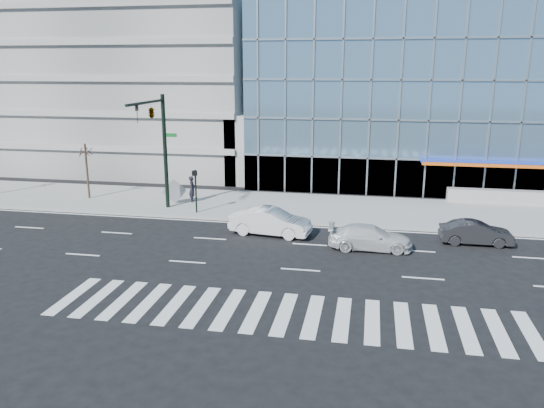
{
  "coord_description": "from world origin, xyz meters",
  "views": [
    {
      "loc": [
        3.24,
        -28.92,
        9.93
      ],
      "look_at": [
        -2.79,
        3.0,
        1.53
      ],
      "focal_mm": 35.0,
      "sensor_mm": 36.0,
      "label": 1
    }
  ],
  "objects_px": {
    "white_suv": "(370,237)",
    "pedestrian": "(192,189)",
    "street_tree_near": "(85,151)",
    "tilted_panel": "(174,191)",
    "white_sedan": "(270,222)",
    "ped_signal_post": "(195,185)",
    "traffic_signal": "(156,125)",
    "dark_sedan": "(476,233)"
  },
  "relations": [
    {
      "from": "dark_sedan",
      "to": "pedestrian",
      "type": "xyz_separation_m",
      "value": [
        -19.15,
        5.92,
        0.45
      ]
    },
    {
      "from": "white_suv",
      "to": "street_tree_near",
      "type": "bearing_deg",
      "value": 68.58
    },
    {
      "from": "ped_signal_post",
      "to": "pedestrian",
      "type": "height_order",
      "value": "ped_signal_post"
    },
    {
      "from": "white_sedan",
      "to": "tilted_panel",
      "type": "distance_m",
      "value": 10.03
    },
    {
      "from": "street_tree_near",
      "to": "white_suv",
      "type": "relative_size",
      "value": 0.91
    },
    {
      "from": "white_sedan",
      "to": "tilted_panel",
      "type": "bearing_deg",
      "value": 63.38
    },
    {
      "from": "white_suv",
      "to": "pedestrian",
      "type": "distance_m",
      "value": 15.37
    },
    {
      "from": "pedestrian",
      "to": "tilted_panel",
      "type": "height_order",
      "value": "pedestrian"
    },
    {
      "from": "street_tree_near",
      "to": "white_sedan",
      "type": "xyz_separation_m",
      "value": [
        15.4,
        -6.04,
        -2.96
      ]
    },
    {
      "from": "street_tree_near",
      "to": "tilted_panel",
      "type": "height_order",
      "value": "street_tree_near"
    },
    {
      "from": "ped_signal_post",
      "to": "dark_sedan",
      "type": "xyz_separation_m",
      "value": [
        17.9,
        -3.04,
        -1.47
      ]
    },
    {
      "from": "pedestrian",
      "to": "white_sedan",
      "type": "bearing_deg",
      "value": -138.2
    },
    {
      "from": "white_suv",
      "to": "pedestrian",
      "type": "height_order",
      "value": "pedestrian"
    },
    {
      "from": "ped_signal_post",
      "to": "white_sedan",
      "type": "xyz_separation_m",
      "value": [
        5.9,
        -3.48,
        -1.33
      ]
    },
    {
      "from": "street_tree_near",
      "to": "white_suv",
      "type": "xyz_separation_m",
      "value": [
        21.4,
        -7.61,
        -3.1
      ]
    },
    {
      "from": "traffic_signal",
      "to": "white_sedan",
      "type": "distance_m",
      "value": 10.43
    },
    {
      "from": "white_suv",
      "to": "tilted_panel",
      "type": "bearing_deg",
      "value": 61.4
    },
    {
      "from": "white_suv",
      "to": "pedestrian",
      "type": "relative_size",
      "value": 2.39
    },
    {
      "from": "street_tree_near",
      "to": "tilted_panel",
      "type": "relative_size",
      "value": 3.25
    },
    {
      "from": "dark_sedan",
      "to": "pedestrian",
      "type": "relative_size",
      "value": 2.09
    },
    {
      "from": "traffic_signal",
      "to": "pedestrian",
      "type": "relative_size",
      "value": 4.11
    },
    {
      "from": "ped_signal_post",
      "to": "tilted_panel",
      "type": "relative_size",
      "value": 2.31
    },
    {
      "from": "white_suv",
      "to": "white_sedan",
      "type": "xyz_separation_m",
      "value": [
        -6.0,
        1.57,
        0.14
      ]
    },
    {
      "from": "white_sedan",
      "to": "pedestrian",
      "type": "xyz_separation_m",
      "value": [
        -7.15,
        6.36,
        0.31
      ]
    },
    {
      "from": "street_tree_near",
      "to": "white_sedan",
      "type": "height_order",
      "value": "street_tree_near"
    },
    {
      "from": "ped_signal_post",
      "to": "white_sedan",
      "type": "distance_m",
      "value": 6.98
    },
    {
      "from": "traffic_signal",
      "to": "white_suv",
      "type": "distance_m",
      "value": 16.1
    },
    {
      "from": "white_sedan",
      "to": "dark_sedan",
      "type": "height_order",
      "value": "white_sedan"
    },
    {
      "from": "street_tree_near",
      "to": "tilted_panel",
      "type": "bearing_deg",
      "value": -3.23
    },
    {
      "from": "street_tree_near",
      "to": "traffic_signal",
      "type": "bearing_deg",
      "value": -22.71
    },
    {
      "from": "street_tree_near",
      "to": "pedestrian",
      "type": "relative_size",
      "value": 2.17
    },
    {
      "from": "pedestrian",
      "to": "tilted_panel",
      "type": "xyz_separation_m",
      "value": [
        -1.14,
        -0.72,
        -0.06
      ]
    },
    {
      "from": "dark_sedan",
      "to": "traffic_signal",
      "type": "bearing_deg",
      "value": 81.85
    },
    {
      "from": "dark_sedan",
      "to": "tilted_panel",
      "type": "height_order",
      "value": "tilted_panel"
    },
    {
      "from": "white_suv",
      "to": "white_sedan",
      "type": "relative_size",
      "value": 0.94
    },
    {
      "from": "traffic_signal",
      "to": "street_tree_near",
      "type": "bearing_deg",
      "value": 157.29
    },
    {
      "from": "white_sedan",
      "to": "ped_signal_post",
      "type": "bearing_deg",
      "value": 67.04
    },
    {
      "from": "pedestrian",
      "to": "tilted_panel",
      "type": "distance_m",
      "value": 1.35
    },
    {
      "from": "dark_sedan",
      "to": "street_tree_near",
      "type": "bearing_deg",
      "value": 77.76
    },
    {
      "from": "ped_signal_post",
      "to": "tilted_panel",
      "type": "xyz_separation_m",
      "value": [
        -2.39,
        2.16,
        -1.07
      ]
    },
    {
      "from": "ped_signal_post",
      "to": "tilted_panel",
      "type": "distance_m",
      "value": 3.4
    },
    {
      "from": "white_suv",
      "to": "white_sedan",
      "type": "height_order",
      "value": "white_sedan"
    }
  ]
}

